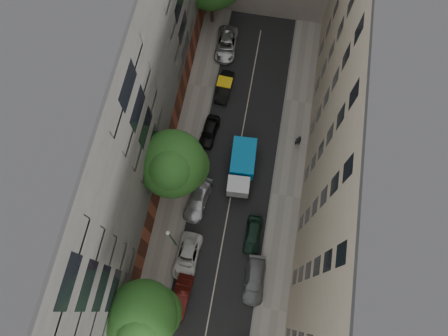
% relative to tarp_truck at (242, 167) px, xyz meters
% --- Properties ---
extents(ground, '(120.00, 120.00, 0.00)m').
position_rel_tarp_truck_xyz_m(ground, '(-0.60, -1.77, -1.47)').
color(ground, '#4C4C49').
rests_on(ground, ground).
extents(road_surface, '(8.00, 44.00, 0.02)m').
position_rel_tarp_truck_xyz_m(road_surface, '(-0.60, -1.77, -1.46)').
color(road_surface, black).
rests_on(road_surface, ground).
extents(sidewalk_left, '(3.00, 44.00, 0.15)m').
position_rel_tarp_truck_xyz_m(sidewalk_left, '(-6.10, -1.77, -1.40)').
color(sidewalk_left, gray).
rests_on(sidewalk_left, ground).
extents(sidewalk_right, '(3.00, 44.00, 0.15)m').
position_rel_tarp_truck_xyz_m(sidewalk_right, '(4.90, -1.77, -1.40)').
color(sidewalk_right, gray).
rests_on(sidewalk_right, ground).
extents(building_left, '(8.00, 44.00, 20.00)m').
position_rel_tarp_truck_xyz_m(building_left, '(-11.60, -1.77, 8.53)').
color(building_left, '#504D4A').
rests_on(building_left, ground).
extents(building_right, '(8.00, 44.00, 20.00)m').
position_rel_tarp_truck_xyz_m(building_right, '(10.40, -1.77, 8.53)').
color(building_right, tan).
rests_on(building_right, ground).
extents(tarp_truck, '(2.56, 5.89, 2.67)m').
position_rel_tarp_truck_xyz_m(tarp_truck, '(0.00, 0.00, 0.00)').
color(tarp_truck, black).
rests_on(tarp_truck, ground).
extents(car_left_1, '(1.65, 4.16, 1.35)m').
position_rel_tarp_truck_xyz_m(car_left_1, '(-3.40, -13.17, -0.80)').
color(car_left_1, '#4D130F').
rests_on(car_left_1, ground).
extents(car_left_2, '(2.34, 4.72, 1.29)m').
position_rel_tarp_truck_xyz_m(car_left_2, '(-3.62, -9.52, -0.83)').
color(car_left_2, silver).
rests_on(car_left_2, ground).
extents(car_left_3, '(2.53, 4.91, 1.36)m').
position_rel_tarp_truck_xyz_m(car_left_3, '(-3.73, -3.97, -0.79)').
color(car_left_3, silver).
rests_on(car_left_3, ground).
extents(car_left_4, '(1.96, 4.04, 1.33)m').
position_rel_tarp_truck_xyz_m(car_left_4, '(-4.05, 3.63, -0.81)').
color(car_left_4, black).
rests_on(car_left_4, ground).
extents(car_left_5, '(1.63, 4.14, 1.34)m').
position_rel_tarp_truck_xyz_m(car_left_5, '(-3.40, 9.23, -0.80)').
color(car_left_5, black).
rests_on(car_left_5, ground).
extents(car_left_6, '(2.52, 5.11, 1.40)m').
position_rel_tarp_truck_xyz_m(car_left_6, '(-4.20, 14.83, -0.78)').
color(car_left_6, '#BCBCC1').
rests_on(car_left_6, ground).
extents(car_right_1, '(2.04, 4.62, 1.32)m').
position_rel_tarp_truck_xyz_m(car_right_1, '(3.00, -10.57, -0.81)').
color(car_right_1, slate).
rests_on(car_right_1, ground).
extents(car_right_2, '(1.57, 3.86, 1.31)m').
position_rel_tarp_truck_xyz_m(car_right_2, '(2.20, -6.37, -0.82)').
color(car_right_2, black).
rests_on(car_right_2, ground).
extents(tree_near, '(5.92, 5.73, 8.58)m').
position_rel_tarp_truck_xyz_m(tree_near, '(-5.51, -15.35, 4.21)').
color(tree_near, '#382619').
rests_on(tree_near, sidewalk_left).
extents(tree_mid, '(6.16, 6.01, 9.91)m').
position_rel_tarp_truck_xyz_m(tree_mid, '(-5.74, -2.88, 5.23)').
color(tree_mid, '#382619').
rests_on(tree_mid, sidewalk_left).
extents(lamp_post, '(0.36, 0.36, 6.32)m').
position_rel_tarp_truck_xyz_m(lamp_post, '(-4.96, -8.57, 2.58)').
color(lamp_post, '#1A5D2C').
rests_on(lamp_post, sidewalk_left).
extents(pedestrian, '(0.75, 0.55, 1.88)m').
position_rel_tarp_truck_xyz_m(pedestrian, '(5.29, 4.07, -0.38)').
color(pedestrian, black).
rests_on(pedestrian, sidewalk_right).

